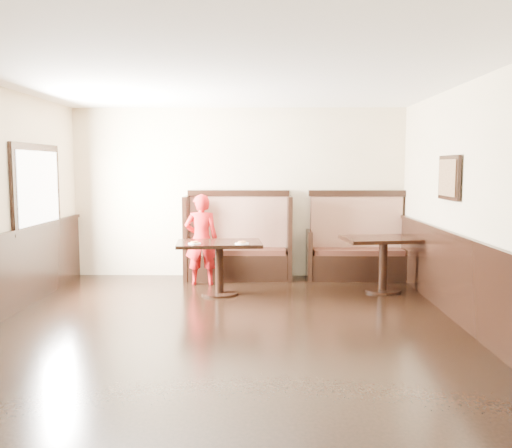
{
  "coord_description": "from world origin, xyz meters",
  "views": [
    {
      "loc": [
        0.44,
        -5.53,
        1.84
      ],
      "look_at": [
        0.31,
        2.35,
        1.0
      ],
      "focal_mm": 38.0,
      "sensor_mm": 36.0,
      "label": 1
    }
  ],
  "objects_px": {
    "booth_neighbor": "(357,250)",
    "child": "(201,240)",
    "table_main": "(219,254)",
    "booth_main": "(238,246)",
    "table_neighbor": "(383,251)"
  },
  "relations": [
    {
      "from": "booth_main",
      "to": "child",
      "type": "relative_size",
      "value": 1.24
    },
    {
      "from": "table_main",
      "to": "child",
      "type": "relative_size",
      "value": 0.9
    },
    {
      "from": "booth_neighbor",
      "to": "booth_main",
      "type": "bearing_deg",
      "value": 179.95
    },
    {
      "from": "table_neighbor",
      "to": "child",
      "type": "bearing_deg",
      "value": 162.94
    },
    {
      "from": "table_main",
      "to": "table_neighbor",
      "type": "relative_size",
      "value": 1.01
    },
    {
      "from": "booth_main",
      "to": "booth_neighbor",
      "type": "xyz_separation_m",
      "value": [
        1.95,
        -0.0,
        -0.05
      ]
    },
    {
      "from": "table_main",
      "to": "table_neighbor",
      "type": "distance_m",
      "value": 2.41
    },
    {
      "from": "table_main",
      "to": "child",
      "type": "bearing_deg",
      "value": 110.85
    },
    {
      "from": "booth_main",
      "to": "table_neighbor",
      "type": "height_order",
      "value": "booth_main"
    },
    {
      "from": "booth_main",
      "to": "table_neighbor",
      "type": "xyz_separation_m",
      "value": [
        2.18,
        -0.92,
        0.07
      ]
    },
    {
      "from": "table_main",
      "to": "booth_main",
      "type": "bearing_deg",
      "value": 73.76
    },
    {
      "from": "booth_main",
      "to": "table_neighbor",
      "type": "relative_size",
      "value": 1.4
    },
    {
      "from": "booth_main",
      "to": "table_main",
      "type": "relative_size",
      "value": 1.38
    },
    {
      "from": "booth_neighbor",
      "to": "child",
      "type": "xyz_separation_m",
      "value": [
        -2.5,
        -0.5,
        0.23
      ]
    },
    {
      "from": "booth_main",
      "to": "child",
      "type": "height_order",
      "value": "booth_main"
    }
  ]
}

